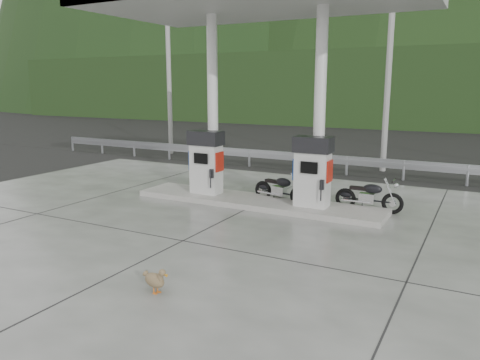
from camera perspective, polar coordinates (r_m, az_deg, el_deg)
The scene contains 16 objects.
ground at distance 10.79m, azimuth -3.93°, elevation -6.00°, with size 160.00×160.00×0.00m, color black.
forecourt_apron at distance 10.78m, azimuth -3.93°, elevation -5.95°, with size 18.00×14.00×0.02m, color slate.
pump_island at distance 12.87m, azimuth 1.96°, elevation -2.66°, with size 7.00×1.40×0.15m, color gray.
gas_pump_left at distance 13.44m, azimuth -4.15°, elevation 2.17°, with size 0.95×0.55×1.80m, color silver, non-canonical shape.
gas_pump_right at distance 12.06m, azimuth 8.84°, elevation 1.00°, with size 0.95×0.55×1.80m, color silver, non-canonical shape.
canopy_column_left at distance 13.61m, azimuth -3.34°, elevation 9.07°, with size 0.30×0.30×5.00m, color white.
canopy_column_right at distance 12.26m, azimuth 9.69°, elevation 8.67°, with size 0.30×0.30×5.00m, color white.
guardrail at distance 17.77m, azimuth 9.82°, elevation 3.12°, with size 26.00×0.16×1.42m, color #95979C, non-canonical shape.
road at distance 21.19m, azimuth 12.74°, elevation 2.40°, with size 60.00×7.00×0.01m, color black.
utility_pole_a at distance 22.67m, azimuth -8.68°, elevation 13.26°, with size 0.22×0.22×8.00m, color #969591.
utility_pole_b at distance 18.56m, azimuth 17.71°, elevation 13.29°, with size 0.22×0.22×8.00m, color #969591.
tree_band at distance 39.10m, azimuth 20.33°, elevation 10.40°, with size 80.00×6.00×6.00m, color black.
forested_hills at distance 69.01m, azimuth 23.69°, elevation 7.80°, with size 100.00×40.00×140.00m, color black, non-canonical shape.
motorcycle_left at distance 13.01m, azimuth 4.96°, elevation -1.12°, with size 1.64×0.52×0.78m, color black, non-canonical shape.
motorcycle_right at distance 12.58m, azimuth 15.42°, elevation -1.93°, with size 1.64×0.52×0.78m, color black, non-canonical shape.
duck at distance 7.66m, azimuth -10.37°, elevation -11.98°, with size 0.52×0.15×0.38m, color brown, non-canonical shape.
Camera 1 is at (5.47, -8.72, 3.22)m, focal length 35.00 mm.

